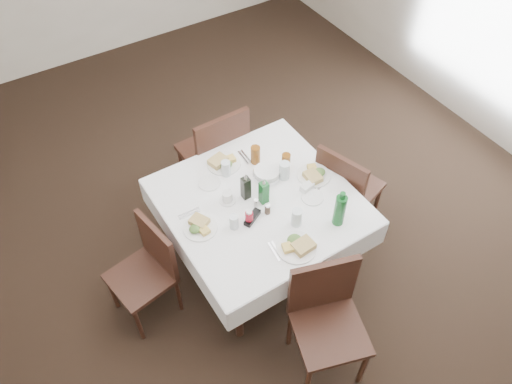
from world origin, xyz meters
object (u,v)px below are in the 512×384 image
coffee_mug (227,197)px  green_bottle (340,210)px  water_e (284,171)px  ketchup_bottle (249,217)px  chair_north (217,151)px  oil_cruet_dark (246,187)px  dining_table (259,207)px  water_n (226,168)px  chair_east (344,187)px  bread_basket (267,174)px  water_s (297,217)px  chair_west (149,266)px  water_w (234,222)px  oil_cruet_green (264,192)px  chair_south (326,313)px

coffee_mug → green_bottle: (0.54, -0.56, 0.09)m
water_e → ketchup_bottle: size_ratio=1.20×
chair_north → oil_cruet_dark: bearing=-100.9°
dining_table → water_n: water_n is taller
chair_east → bread_basket: (-0.58, 0.23, 0.27)m
chair_east → water_s: chair_east is taller
dining_table → green_bottle: bearing=-52.3°
chair_north → chair_west: chair_north is taller
water_w → bread_basket: size_ratio=0.53×
dining_table → chair_west: chair_west is taller
water_n → green_bottle: green_bottle is taller
chair_east → water_n: size_ratio=7.29×
dining_table → oil_cruet_green: oil_cruet_green is taller
water_n → green_bottle: size_ratio=0.42×
water_w → chair_west: bearing=160.3°
chair_north → chair_west: bearing=-143.7°
green_bottle → bread_basket: bearing=106.5°
water_n → water_w: (-0.20, -0.45, -0.01)m
water_n → oil_cruet_dark: bearing=-87.5°
chair_north → oil_cruet_dark: 0.77m
ketchup_bottle → green_bottle: (0.51, -0.32, 0.08)m
chair_south → chair_west: bearing=130.1°
oil_cruet_dark → green_bottle: bearing=-51.9°
chair_north → water_w: chair_north is taller
chair_south → coffee_mug: (-0.15, 0.98, 0.26)m
bread_basket → ketchup_bottle: 0.44m
oil_cruet_dark → oil_cruet_green: oil_cruet_green is taller
water_w → green_bottle: (0.62, -0.33, 0.08)m
dining_table → bread_basket: bread_basket is taller
chair_north → ketchup_bottle: chair_north is taller
chair_east → green_bottle: 0.67m
chair_west → water_e: (1.13, -0.00, 0.35)m
dining_table → chair_west: bearing=173.7°
chair_north → bread_basket: chair_north is taller
chair_west → oil_cruet_green: size_ratio=3.60×
chair_west → water_n: size_ratio=6.73×
dining_table → water_w: water_w is taller
chair_south → water_s: size_ratio=6.93×
water_n → water_e: water_e is taller
chair_north → water_n: chair_north is taller
chair_west → water_s: 1.09m
ketchup_bottle → oil_cruet_dark: bearing=64.4°
dining_table → water_e: 0.32m
chair_west → ketchup_bottle: size_ratio=7.16×
water_s → bread_basket: bearing=82.0°
chair_north → water_n: (-0.15, -0.43, 0.25)m
water_s → water_w: bearing=152.2°
oil_cruet_dark → ketchup_bottle: (-0.10, -0.21, -0.05)m
chair_south → chair_west: size_ratio=1.11×
water_e → water_w: water_e is taller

